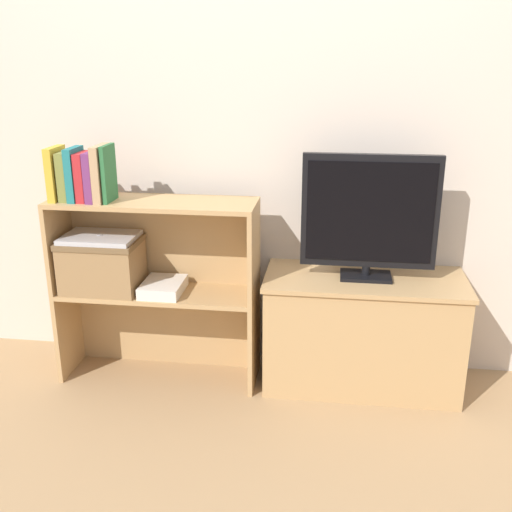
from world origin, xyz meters
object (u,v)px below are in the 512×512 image
tv_stand (362,331)px  book_mustard (56,174)px  tv (369,215)px  magazine_stack (163,287)px  storage_basket_left (102,262)px  book_olive (66,176)px  book_teal (75,174)px  book_plum (93,176)px  book_tan (102,173)px  book_forest (109,173)px  laptop (100,237)px  book_crimson (84,177)px

tv_stand → book_mustard: bearing=-176.3°
tv → magazine_stack: bearing=-175.7°
tv_stand → storage_basket_left: (-1.17, -0.07, 0.30)m
tv → book_mustard: bearing=-176.4°
book_olive → book_teal: 0.04m
book_plum → magazine_stack: 0.57m
book_mustard → book_tan: book_tan is taller
book_olive → storage_basket_left: bearing=9.4°
tv → book_teal: 1.26m
book_olive → book_forest: book_forest is taller
book_tan → book_forest: book_forest is taller
book_tan → book_plum: bearing=180.0°
tv → tv_stand: bearing=90.0°
book_olive → book_forest: bearing=0.0°
book_mustard → book_plum: 0.17m
book_teal → storage_basket_left: 0.41m
storage_basket_left → laptop: bearing=-90.0°
book_crimson → book_tan: book_tan is taller
tv_stand → book_tan: 1.34m
book_olive → tv: bearing=3.7°
tv_stand → book_olive: bearing=-176.2°
laptop → tv: bearing=3.2°
book_olive → magazine_stack: 0.64m
book_olive → tv_stand: bearing=3.8°
book_tan → laptop: size_ratio=0.74×
book_teal → laptop: 0.30m
tv_stand → magazine_stack: 0.92m
book_tan → laptop: book_tan is taller
book_plum → book_forest: bearing=0.0°
tv → book_mustard: 1.35m
book_olive → book_plum: (0.12, 0.00, 0.00)m
tv → book_olive: bearing=-176.3°
tv → storage_basket_left: (-1.17, -0.06, -0.25)m
tv → magazine_stack: size_ratio=2.57×
book_crimson → book_teal: bearing=180.0°
book_plum → magazine_stack: book_plum is taller
book_forest → book_crimson: bearing=-180.0°
tv → laptop: 1.18m
tv_stand → storage_basket_left: storage_basket_left is taller
book_tan → magazine_stack: 0.56m
book_olive → book_tan: 0.16m
tv_stand → book_olive: size_ratio=4.23×
book_olive → book_teal: (0.04, 0.00, 0.01)m
book_plum → laptop: 0.28m
book_mustard → magazine_stack: bearing=2.2°
book_teal → book_plum: (0.08, 0.00, -0.01)m
tv → book_forest: book_forest is taller
book_plum → book_forest: book_forest is taller
book_forest → tv: bearing=4.4°
book_olive → laptop: bearing=9.4°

